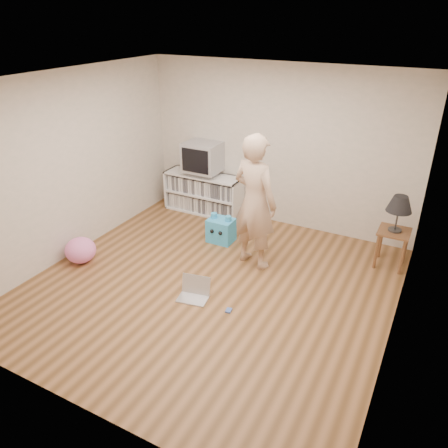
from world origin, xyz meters
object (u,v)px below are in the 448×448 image
media_unit (204,193)px  laptop (194,292)px  side_table (393,239)px  dvd_deck (203,173)px  crt_tv (203,157)px  table_lamp (400,205)px  plush_blue (221,230)px  person (255,202)px  plush_pink (81,250)px

media_unit → laptop: media_unit is taller
media_unit → side_table: (3.25, -0.39, 0.07)m
side_table → dvd_deck: bearing=173.5°
crt_tv → laptop: bearing=-62.5°
media_unit → crt_tv: bearing=-90.0°
dvd_deck → table_lamp: (3.25, -0.37, 0.21)m
table_lamp → plush_blue: (-2.45, -0.48, -0.75)m
side_table → person: person is taller
person → plush_pink: bearing=42.7°
dvd_deck → plush_blue: dvd_deck is taller
dvd_deck → table_lamp: 3.28m
dvd_deck → side_table: size_ratio=0.82×
side_table → plush_pink: size_ratio=1.27×
media_unit → plush_pink: media_unit is taller
dvd_deck → person: 1.95m
media_unit → plush_pink: (-0.69, -2.35, -0.17)m
table_lamp → laptop: table_lamp is taller
crt_tv → person: bearing=-38.7°
crt_tv → plush_pink: (-0.69, -2.33, -0.84)m
dvd_deck → plush_blue: bearing=-46.7°
crt_tv → laptop: (1.20, -2.31, -0.95)m
dvd_deck → crt_tv: crt_tv is taller
person → crt_tv: bearing=-23.0°
media_unit → person: size_ratio=0.74×
plush_blue → dvd_deck: bearing=133.0°
laptop → media_unit: bearing=106.7°
crt_tv → side_table: crt_tv is taller
laptop → plush_pink: size_ratio=0.97×
media_unit → side_table: size_ratio=2.55×
laptop → table_lamp: bearing=32.8°
laptop → plush_pink: 1.89m
media_unit → plush_pink: size_ratio=3.23×
person → plush_blue: bearing=-11.4°
media_unit → laptop: bearing=-62.7°
plush_pink → dvd_deck: bearing=73.6°
media_unit → laptop: 2.63m
media_unit → person: 2.04m
side_table → table_lamp: table_lamp is taller
crt_tv → side_table: bearing=-6.4°
side_table → crt_tv: bearing=173.6°
plush_blue → side_table: bearing=10.8°
side_table → laptop: bearing=-136.6°
dvd_deck → media_unit: bearing=90.0°
plush_blue → person: bearing=-27.4°
crt_tv → plush_pink: bearing=-106.5°
media_unit → table_lamp: size_ratio=2.72×
dvd_deck → plush_pink: bearing=-106.4°
crt_tv → table_lamp: (3.25, -0.37, -0.08)m
table_lamp → person: size_ratio=0.27×
media_unit → side_table: 3.27m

